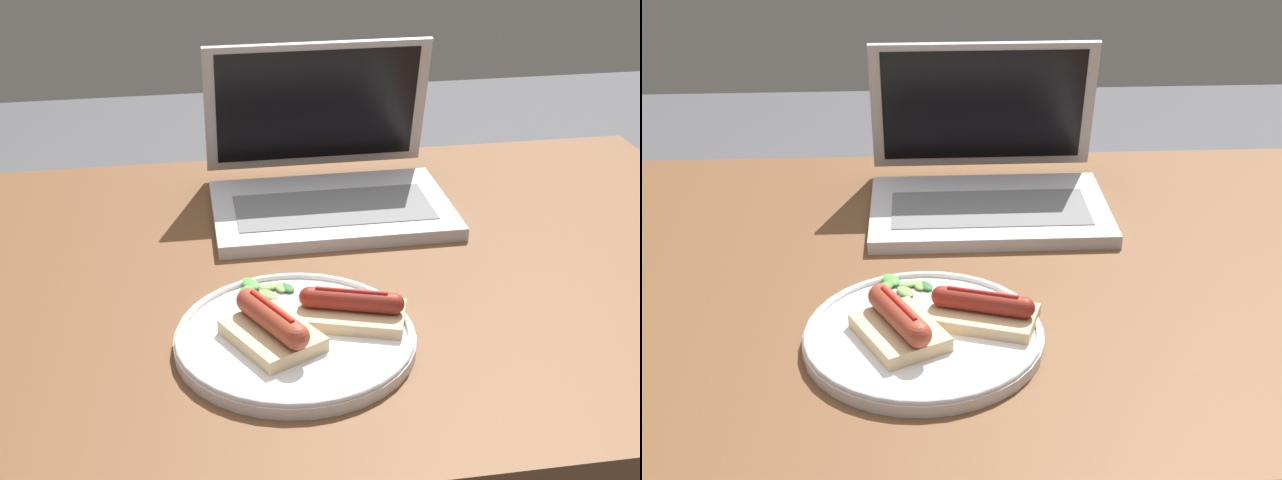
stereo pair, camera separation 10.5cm
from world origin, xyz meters
TOP-DOWN VIEW (x-y plane):
  - desk at (0.00, 0.00)m, footprint 1.19×0.78m
  - laptop at (0.05, 0.19)m, footprint 0.33×0.27m
  - plate at (-0.05, -0.16)m, footprint 0.26×0.26m
  - sausage_toast_left at (-0.07, -0.17)m, footprint 0.11×0.12m
  - sausage_toast_middle at (0.02, -0.14)m, footprint 0.13×0.10m
  - salad_pile at (-0.08, -0.06)m, footprint 0.07×0.06m

SIDE VIEW (x-z plane):
  - desk at x=0.00m, z-range 0.26..0.96m
  - plate at x=-0.05m, z-range 0.70..0.72m
  - salad_pile at x=-0.08m, z-range 0.72..0.72m
  - sausage_toast_middle at x=0.02m, z-range 0.71..0.75m
  - sausage_toast_left at x=-0.07m, z-range 0.71..0.76m
  - laptop at x=0.05m, z-range 0.64..0.85m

